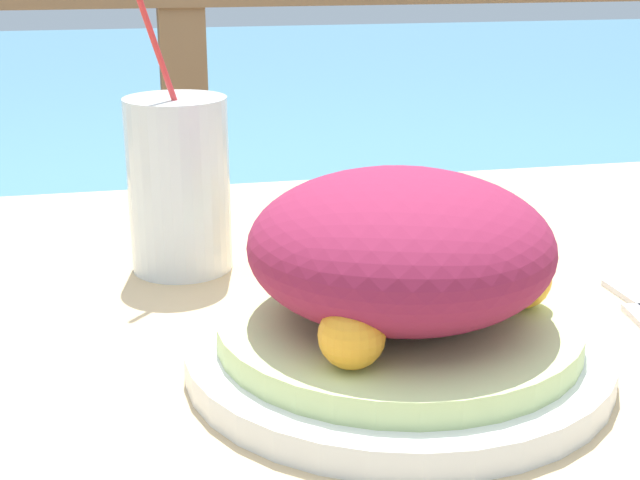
% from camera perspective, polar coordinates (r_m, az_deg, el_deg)
% --- Properties ---
extents(patio_table, '(1.28, 0.77, 0.75)m').
position_cam_1_polar(patio_table, '(0.75, -3.98, -11.22)').
color(patio_table, tan).
rests_on(patio_table, ground_plane).
extents(railing_fence, '(2.80, 0.08, 1.02)m').
position_cam_1_polar(railing_fence, '(1.44, -8.63, 8.13)').
color(railing_fence, brown).
rests_on(railing_fence, ground_plane).
extents(sea_backdrop, '(12.00, 4.00, 0.51)m').
position_cam_1_polar(sea_backdrop, '(3.99, -10.82, 7.01)').
color(sea_backdrop, teal).
rests_on(sea_backdrop, ground_plane).
extents(salad_plate, '(0.29, 0.29, 0.13)m').
position_cam_1_polar(salad_plate, '(0.59, 5.09, -2.95)').
color(salad_plate, silver).
rests_on(salad_plate, patio_table).
extents(drink_glass, '(0.09, 0.09, 0.25)m').
position_cam_1_polar(drink_glass, '(0.78, -9.01, 3.52)').
color(drink_glass, silver).
rests_on(drink_glass, patio_table).
extents(orange_near_basket, '(0.06, 0.06, 0.06)m').
position_cam_1_polar(orange_near_basket, '(0.77, -0.09, 0.22)').
color(orange_near_basket, '#F9A328').
rests_on(orange_near_basket, patio_table).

